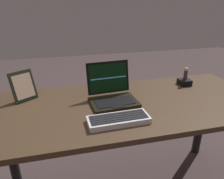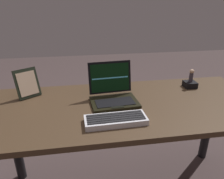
{
  "view_description": "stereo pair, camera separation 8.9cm",
  "coord_description": "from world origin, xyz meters",
  "px_view_note": "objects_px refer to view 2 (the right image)",
  "views": [
    {
      "loc": [
        -0.35,
        -1.08,
        1.32
      ],
      "look_at": [
        -0.09,
        -0.01,
        0.84
      ],
      "focal_mm": 34.37,
      "sensor_mm": 36.0,
      "label": 1
    },
    {
      "loc": [
        -0.27,
        -1.1,
        1.32
      ],
      "look_at": [
        -0.09,
        -0.01,
        0.84
      ],
      "focal_mm": 34.37,
      "sensor_mm": 36.0,
      "label": 2
    }
  ],
  "objects_px": {
    "laptop_front": "(113,94)",
    "figurine_stand": "(190,84)",
    "external_keyboard": "(116,120)",
    "photo_frame": "(27,83)",
    "figurine": "(191,75)"
  },
  "relations": [
    {
      "from": "figurine",
      "to": "photo_frame",
      "type": "bearing_deg",
      "value": 179.22
    },
    {
      "from": "laptop_front",
      "to": "photo_frame",
      "type": "relative_size",
      "value": 1.6
    },
    {
      "from": "laptop_front",
      "to": "figurine",
      "type": "bearing_deg",
      "value": 12.89
    },
    {
      "from": "photo_frame",
      "to": "figurine_stand",
      "type": "distance_m",
      "value": 1.08
    },
    {
      "from": "laptop_front",
      "to": "photo_frame",
      "type": "bearing_deg",
      "value": 164.32
    },
    {
      "from": "photo_frame",
      "to": "figurine",
      "type": "bearing_deg",
      "value": -0.78
    },
    {
      "from": "external_keyboard",
      "to": "photo_frame",
      "type": "distance_m",
      "value": 0.63
    },
    {
      "from": "external_keyboard",
      "to": "photo_frame",
      "type": "relative_size",
      "value": 1.75
    },
    {
      "from": "laptop_front",
      "to": "external_keyboard",
      "type": "distance_m",
      "value": 0.25
    },
    {
      "from": "laptop_front",
      "to": "figurine_stand",
      "type": "xyz_separation_m",
      "value": [
        0.57,
        0.13,
        -0.03
      ]
    },
    {
      "from": "external_keyboard",
      "to": "figurine",
      "type": "xyz_separation_m",
      "value": [
        0.59,
        0.37,
        0.07
      ]
    },
    {
      "from": "photo_frame",
      "to": "figurine",
      "type": "height_order",
      "value": "photo_frame"
    },
    {
      "from": "figurine_stand",
      "to": "figurine",
      "type": "relative_size",
      "value": 0.89
    },
    {
      "from": "laptop_front",
      "to": "figurine_stand",
      "type": "relative_size",
      "value": 3.6
    },
    {
      "from": "laptop_front",
      "to": "photo_frame",
      "type": "xyz_separation_m",
      "value": [
        -0.51,
        0.14,
        0.04
      ]
    }
  ]
}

